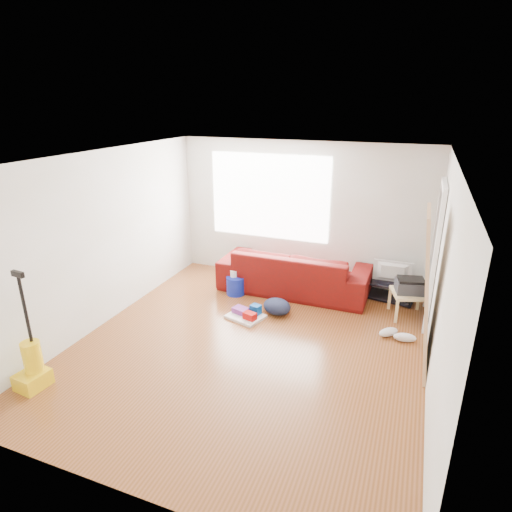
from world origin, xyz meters
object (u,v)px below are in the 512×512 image
at_px(vacuum, 32,366).
at_px(bucket, 236,294).
at_px(backpack, 277,314).
at_px(cleaning_tray, 247,314).
at_px(side_table, 409,296).
at_px(tv_stand, 390,290).
at_px(sofa, 293,290).

bearing_deg(vacuum, bucket, 75.03).
height_order(backpack, vacuum, vacuum).
bearing_deg(cleaning_tray, bucket, 124.95).
distance_m(bucket, vacuum, 3.35).
xyz_separation_m(backpack, vacuum, (-2.06, -2.70, 0.26)).
distance_m(side_table, cleaning_tray, 2.48).
relative_size(tv_stand, vacuum, 0.59).
bearing_deg(vacuum, tv_stand, 52.42).
distance_m(tv_stand, vacuum, 5.34).
height_order(side_table, bucket, side_table).
bearing_deg(bucket, side_table, 4.74).
height_order(sofa, side_table, side_table).
relative_size(bucket, vacuum, 0.22).
bearing_deg(cleaning_tray, sofa, 72.22).
xyz_separation_m(side_table, bucket, (-2.78, -0.23, -0.34)).
distance_m(side_table, backpack, 2.03).
distance_m(backpack, vacuum, 3.41).
bearing_deg(tv_stand, vacuum, -124.22).
height_order(sofa, vacuum, vacuum).
xyz_separation_m(cleaning_tray, vacuum, (-1.67, -2.42, 0.21)).
relative_size(bucket, backpack, 0.70).
height_order(side_table, vacuum, vacuum).
distance_m(sofa, backpack, 0.92).
bearing_deg(sofa, cleaning_tray, 72.22).
bearing_deg(side_table, tv_stand, 119.42).
bearing_deg(side_table, bucket, -175.26).
height_order(cleaning_tray, vacuum, vacuum).
relative_size(sofa, tv_stand, 3.01).
height_order(sofa, bucket, sofa).
xyz_separation_m(tv_stand, backpack, (-1.59, -1.19, -0.16)).
xyz_separation_m(side_table, vacuum, (-3.95, -3.36, -0.08)).
bearing_deg(vacuum, side_table, 45.97).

